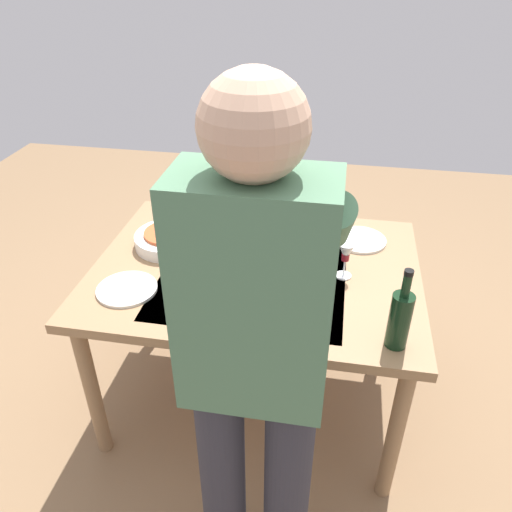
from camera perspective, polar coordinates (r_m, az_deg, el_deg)
ground_plane at (r=2.54m, az=-0.00°, el=-15.18°), size 6.00×6.00×0.00m
dining_table at (r=2.09m, az=-0.00°, el=-2.93°), size 1.32×0.98×0.74m
chair_near at (r=2.92m, az=0.54°, el=5.06°), size 0.40×0.40×0.91m
person_server at (r=1.31m, az=-0.05°, el=-11.67°), size 0.42×0.61×1.69m
wine_bottle at (r=1.68m, az=16.04°, el=-6.84°), size 0.07×0.07×0.30m
wine_glass_left at (r=1.74m, az=-3.60°, el=-4.01°), size 0.07×0.07×0.15m
wine_glass_right at (r=1.96m, az=10.17°, el=0.22°), size 0.07×0.07×0.15m
water_cup_near_left at (r=2.34m, az=0.70°, el=4.69°), size 0.07×0.07×0.09m
water_cup_near_right at (r=2.28m, az=7.31°, el=3.75°), size 0.07×0.07×0.09m
water_cup_far_left at (r=1.84m, az=6.82°, el=-4.12°), size 0.07×0.07×0.09m
serving_bowl_pasta at (r=2.21m, az=-9.79°, el=1.98°), size 0.30×0.30×0.07m
side_bowl_salad at (r=1.79m, az=1.87°, el=-5.59°), size 0.18×0.18×0.07m
side_bowl_bread at (r=2.02m, az=2.53°, el=-0.56°), size 0.16×0.16×0.07m
dinner_plate_near at (r=1.97m, az=-14.46°, el=-3.66°), size 0.23×0.23×0.01m
dinner_plate_far at (r=2.26m, az=11.72°, el=1.81°), size 0.23×0.23×0.01m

